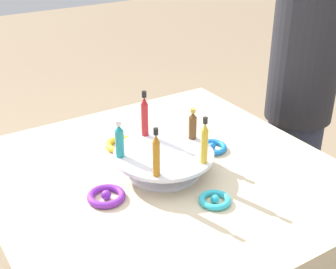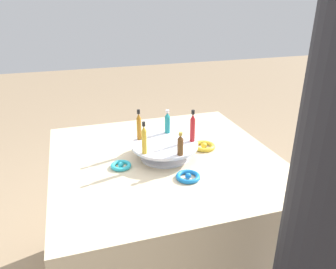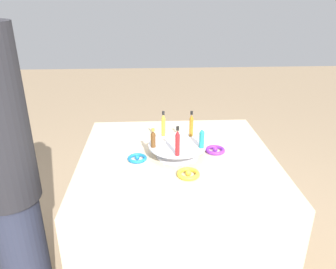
# 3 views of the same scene
# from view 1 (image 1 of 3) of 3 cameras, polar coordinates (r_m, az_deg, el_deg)

# --- Properties ---
(party_table) EXTENTS (1.04, 1.04, 0.80)m
(party_table) POSITION_cam_1_polar(r_m,az_deg,el_deg) (1.70, -0.47, -16.12)
(party_table) COLOR beige
(party_table) RESTS_ON ground_plane
(display_stand) EXTENTS (0.31, 0.31, 0.07)m
(display_stand) POSITION_cam_1_polar(r_m,az_deg,el_deg) (1.43, -0.54, -3.18)
(display_stand) COLOR silver
(display_stand) RESTS_ON party_table
(bottle_amber) EXTENTS (0.02, 0.02, 0.15)m
(bottle_amber) POSITION_cam_1_polar(r_m,az_deg,el_deg) (1.27, -1.45, -2.43)
(bottle_amber) COLOR #AD6B19
(bottle_amber) RESTS_ON display_stand
(bottle_gold) EXTENTS (0.02, 0.02, 0.15)m
(bottle_gold) POSITION_cam_1_polar(r_m,az_deg,el_deg) (1.34, 4.46, -0.94)
(bottle_gold) COLOR gold
(bottle_gold) RESTS_ON display_stand
(bottle_brown) EXTENTS (0.03, 0.03, 0.10)m
(bottle_brown) POSITION_cam_1_polar(r_m,az_deg,el_deg) (1.48, 3.02, 1.18)
(bottle_brown) COLOR brown
(bottle_brown) RESTS_ON display_stand
(bottle_red) EXTENTS (0.02, 0.02, 0.15)m
(bottle_red) POSITION_cam_1_polar(r_m,az_deg,el_deg) (1.49, -2.87, 2.34)
(bottle_red) COLOR #B21E23
(bottle_red) RESTS_ON display_stand
(bottle_teal) EXTENTS (0.03, 0.03, 0.12)m
(bottle_teal) POSITION_cam_1_polar(r_m,az_deg,el_deg) (1.38, -5.93, -0.68)
(bottle_teal) COLOR teal
(bottle_teal) RESTS_ON display_stand
(ribbon_bow_teal) EXTENTS (0.09, 0.09, 0.03)m
(ribbon_bow_teal) POSITION_cam_1_polar(r_m,az_deg,el_deg) (1.32, 5.73, -7.93)
(ribbon_bow_teal) COLOR #2DB7CC
(ribbon_bow_teal) RESTS_ON party_table
(ribbon_bow_blue) EXTENTS (0.10, 0.10, 0.03)m
(ribbon_bow_blue) POSITION_cam_1_polar(r_m,az_deg,el_deg) (1.58, 5.35, -1.54)
(ribbon_bow_blue) COLOR blue
(ribbon_bow_blue) RESTS_ON party_table
(ribbon_bow_gold) EXTENTS (0.11, 0.11, 0.03)m
(ribbon_bow_gold) POSITION_cam_1_polar(r_m,az_deg,el_deg) (1.60, -5.67, -1.21)
(ribbon_bow_gold) COLOR gold
(ribbon_bow_gold) RESTS_ON party_table
(ribbon_bow_purple) EXTENTS (0.11, 0.11, 0.03)m
(ribbon_bow_purple) POSITION_cam_1_polar(r_m,az_deg,el_deg) (1.34, -7.54, -7.45)
(ribbon_bow_purple) COLOR purple
(ribbon_bow_purple) RESTS_ON party_table
(person_figure) EXTENTS (0.29, 0.29, 1.68)m
(person_figure) POSITION_cam_1_polar(r_m,az_deg,el_deg) (2.07, 15.95, 5.73)
(person_figure) COLOR #282D42
(person_figure) RESTS_ON ground_plane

